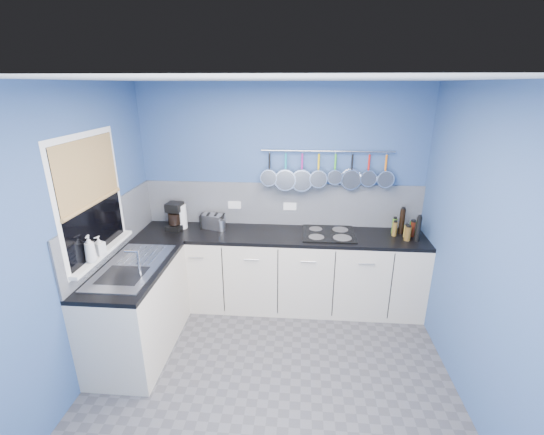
# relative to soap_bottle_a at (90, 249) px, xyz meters

# --- Properties ---
(floor) EXTENTS (3.20, 3.00, 0.02)m
(floor) POSITION_rel_soap_bottle_a_xyz_m (1.53, -0.08, -1.18)
(floor) COLOR #47474C
(floor) RESTS_ON ground
(ceiling) EXTENTS (3.20, 3.00, 0.02)m
(ceiling) POSITION_rel_soap_bottle_a_xyz_m (1.53, -0.08, 1.34)
(ceiling) COLOR white
(ceiling) RESTS_ON ground
(wall_back) EXTENTS (3.20, 0.02, 2.50)m
(wall_back) POSITION_rel_soap_bottle_a_xyz_m (1.53, 1.43, 0.08)
(wall_back) COLOR #334F83
(wall_back) RESTS_ON ground
(wall_front) EXTENTS (3.20, 0.02, 2.50)m
(wall_front) POSITION_rel_soap_bottle_a_xyz_m (1.53, -1.59, 0.08)
(wall_front) COLOR #334F83
(wall_front) RESTS_ON ground
(wall_left) EXTENTS (0.02, 3.00, 2.50)m
(wall_left) POSITION_rel_soap_bottle_a_xyz_m (-0.08, -0.08, 0.08)
(wall_left) COLOR #334F83
(wall_left) RESTS_ON ground
(wall_right) EXTENTS (0.02, 3.00, 2.50)m
(wall_right) POSITION_rel_soap_bottle_a_xyz_m (3.14, -0.08, 0.08)
(wall_right) COLOR #334F83
(wall_right) RESTS_ON ground
(backsplash_back) EXTENTS (3.20, 0.02, 0.50)m
(backsplash_back) POSITION_rel_soap_bottle_a_xyz_m (1.53, 1.41, -0.02)
(backsplash_back) COLOR #9599A2
(backsplash_back) RESTS_ON wall_back
(backsplash_left) EXTENTS (0.02, 1.80, 0.50)m
(backsplash_left) POSITION_rel_soap_bottle_a_xyz_m (-0.06, 0.52, -0.02)
(backsplash_left) COLOR #9599A2
(backsplash_left) RESTS_ON wall_left
(cabinet_run_back) EXTENTS (3.20, 0.60, 0.86)m
(cabinet_run_back) POSITION_rel_soap_bottle_a_xyz_m (1.53, 1.12, -0.74)
(cabinet_run_back) COLOR beige
(cabinet_run_back) RESTS_ON ground
(worktop_back) EXTENTS (3.20, 0.60, 0.04)m
(worktop_back) POSITION_rel_soap_bottle_a_xyz_m (1.53, 1.12, -0.29)
(worktop_back) COLOR black
(worktop_back) RESTS_ON cabinet_run_back
(cabinet_run_left) EXTENTS (0.60, 1.20, 0.86)m
(cabinet_run_left) POSITION_rel_soap_bottle_a_xyz_m (0.23, 0.22, -0.74)
(cabinet_run_left) COLOR beige
(cabinet_run_left) RESTS_ON ground
(worktop_left) EXTENTS (0.60, 1.20, 0.04)m
(worktop_left) POSITION_rel_soap_bottle_a_xyz_m (0.23, 0.22, -0.29)
(worktop_left) COLOR black
(worktop_left) RESTS_ON cabinet_run_left
(window_frame) EXTENTS (0.01, 1.00, 1.10)m
(window_frame) POSITION_rel_soap_bottle_a_xyz_m (-0.05, 0.22, 0.38)
(window_frame) COLOR white
(window_frame) RESTS_ON wall_left
(window_glass) EXTENTS (0.01, 0.90, 1.00)m
(window_glass) POSITION_rel_soap_bottle_a_xyz_m (-0.04, 0.22, 0.38)
(window_glass) COLOR black
(window_glass) RESTS_ON wall_left
(bamboo_blind) EXTENTS (0.01, 0.90, 0.55)m
(bamboo_blind) POSITION_rel_soap_bottle_a_xyz_m (-0.03, 0.22, 0.61)
(bamboo_blind) COLOR olive
(bamboo_blind) RESTS_ON wall_left
(window_sill) EXTENTS (0.10, 0.98, 0.03)m
(window_sill) POSITION_rel_soap_bottle_a_xyz_m (-0.02, 0.22, -0.13)
(window_sill) COLOR white
(window_sill) RESTS_ON wall_left
(sink_unit) EXTENTS (0.50, 0.95, 0.01)m
(sink_unit) POSITION_rel_soap_bottle_a_xyz_m (0.23, 0.22, -0.27)
(sink_unit) COLOR silver
(sink_unit) RESTS_ON worktop_left
(mixer_tap) EXTENTS (0.12, 0.08, 0.26)m
(mixer_tap) POSITION_rel_soap_bottle_a_xyz_m (0.39, 0.04, -0.14)
(mixer_tap) COLOR silver
(mixer_tap) RESTS_ON worktop_left
(socket_left) EXTENTS (0.15, 0.01, 0.09)m
(socket_left) POSITION_rel_soap_bottle_a_xyz_m (0.98, 1.39, -0.04)
(socket_left) COLOR white
(socket_left) RESTS_ON backsplash_back
(socket_right) EXTENTS (0.15, 0.01, 0.09)m
(socket_right) POSITION_rel_soap_bottle_a_xyz_m (1.63, 1.39, -0.04)
(socket_right) COLOR white
(socket_right) RESTS_ON backsplash_back
(pot_rail) EXTENTS (1.45, 0.02, 0.02)m
(pot_rail) POSITION_rel_soap_bottle_a_xyz_m (2.03, 1.37, 0.61)
(pot_rail) COLOR silver
(pot_rail) RESTS_ON wall_back
(soap_bottle_a) EXTENTS (0.11, 0.11, 0.24)m
(soap_bottle_a) POSITION_rel_soap_bottle_a_xyz_m (0.00, 0.00, 0.00)
(soap_bottle_a) COLOR white
(soap_bottle_a) RESTS_ON window_sill
(soap_bottle_b) EXTENTS (0.10, 0.10, 0.17)m
(soap_bottle_b) POSITION_rel_soap_bottle_a_xyz_m (0.00, 0.14, -0.03)
(soap_bottle_b) COLOR white
(soap_bottle_b) RESTS_ON window_sill
(paper_towel) EXTENTS (0.13, 0.13, 0.28)m
(paper_towel) POSITION_rel_soap_bottle_a_xyz_m (0.39, 1.20, -0.13)
(paper_towel) COLOR white
(paper_towel) RESTS_ON worktop_back
(coffee_maker) EXTENTS (0.20, 0.22, 0.31)m
(coffee_maker) POSITION_rel_soap_bottle_a_xyz_m (0.33, 1.15, -0.11)
(coffee_maker) COLOR black
(coffee_maker) RESTS_ON worktop_back
(toaster) EXTENTS (0.28, 0.21, 0.16)m
(toaster) POSITION_rel_soap_bottle_a_xyz_m (0.75, 1.23, -0.19)
(toaster) COLOR silver
(toaster) RESTS_ON worktop_back
(canister) EXTENTS (0.09, 0.09, 0.13)m
(canister) POSITION_rel_soap_bottle_a_xyz_m (0.86, 1.16, -0.20)
(canister) COLOR silver
(canister) RESTS_ON worktop_back
(hob) EXTENTS (0.57, 0.50, 0.01)m
(hob) POSITION_rel_soap_bottle_a_xyz_m (2.07, 1.14, -0.26)
(hob) COLOR black
(hob) RESTS_ON worktop_back
(pan_0) EXTENTS (0.19, 0.13, 0.38)m
(pan_0) POSITION_rel_soap_bottle_a_xyz_m (1.40, 1.36, 0.42)
(pan_0) COLOR silver
(pan_0) RESTS_ON pot_rail
(pan_1) EXTENTS (0.24, 0.11, 0.43)m
(pan_1) POSITION_rel_soap_bottle_a_xyz_m (1.58, 1.36, 0.39)
(pan_1) COLOR silver
(pan_1) RESTS_ON pot_rail
(pan_2) EXTENTS (0.25, 0.11, 0.44)m
(pan_2) POSITION_rel_soap_bottle_a_xyz_m (1.76, 1.36, 0.39)
(pan_2) COLOR silver
(pan_2) RESTS_ON pot_rail
(pan_3) EXTENTS (0.20, 0.12, 0.39)m
(pan_3) POSITION_rel_soap_bottle_a_xyz_m (1.94, 1.36, 0.42)
(pan_3) COLOR silver
(pan_3) RESTS_ON pot_rail
(pan_4) EXTENTS (0.17, 0.08, 0.36)m
(pan_4) POSITION_rel_soap_bottle_a_xyz_m (2.12, 1.36, 0.43)
(pan_4) COLOR silver
(pan_4) RESTS_ON pot_rail
(pan_5) EXTENTS (0.23, 0.06, 0.42)m
(pan_5) POSITION_rel_soap_bottle_a_xyz_m (2.30, 1.36, 0.40)
(pan_5) COLOR silver
(pan_5) RESTS_ON pot_rail
(pan_6) EXTENTS (0.19, 0.08, 0.38)m
(pan_6) POSITION_rel_soap_bottle_a_xyz_m (2.48, 1.36, 0.42)
(pan_6) COLOR silver
(pan_6) RESTS_ON pot_rail
(pan_7) EXTENTS (0.19, 0.09, 0.38)m
(pan_7) POSITION_rel_soap_bottle_a_xyz_m (2.67, 1.36, 0.42)
(pan_7) COLOR silver
(pan_7) RESTS_ON pot_rail
(condiment_0) EXTENTS (0.07, 0.07, 0.14)m
(condiment_0) POSITION_rel_soap_bottle_a_xyz_m (3.00, 1.22, -0.20)
(condiment_0) COLOR #265919
(condiment_0) RESTS_ON worktop_back
(condiment_1) EXTENTS (0.06, 0.06, 0.29)m
(condiment_1) POSITION_rel_soap_bottle_a_xyz_m (2.87, 1.23, -0.13)
(condiment_1) COLOR black
(condiment_1) RESTS_ON worktop_back
(condiment_2) EXTENTS (0.05, 0.05, 0.17)m
(condiment_2) POSITION_rel_soap_bottle_a_xyz_m (2.79, 1.22, -0.18)
(condiment_2) COLOR #3F721E
(condiment_2) RESTS_ON worktop_back
(condiment_3) EXTENTS (0.05, 0.05, 0.16)m
(condiment_3) POSITION_rel_soap_bottle_a_xyz_m (2.98, 1.15, -0.19)
(condiment_3) COLOR #4C190C
(condiment_3) RESTS_ON worktop_back
(condiment_4) EXTENTS (0.06, 0.06, 0.13)m
(condiment_4) POSITION_rel_soap_bottle_a_xyz_m (2.90, 1.12, -0.20)
(condiment_4) COLOR olive
(condiment_4) RESTS_ON worktop_back
(condiment_5) EXTENTS (0.05, 0.05, 0.16)m
(condiment_5) POSITION_rel_soap_bottle_a_xyz_m (2.78, 1.15, -0.19)
(condiment_5) COLOR brown
(condiment_5) RESTS_ON worktop_back
(condiment_6) EXTENTS (0.05, 0.05, 0.27)m
(condiment_6) POSITION_rel_soap_bottle_a_xyz_m (2.99, 1.03, -0.14)
(condiment_6) COLOR black
(condiment_6) RESTS_ON worktop_back
(condiment_7) EXTENTS (0.07, 0.07, 0.15)m
(condiment_7) POSITION_rel_soap_bottle_a_xyz_m (2.89, 1.04, -0.19)
(condiment_7) COLOR brown
(condiment_7) RESTS_ON worktop_back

